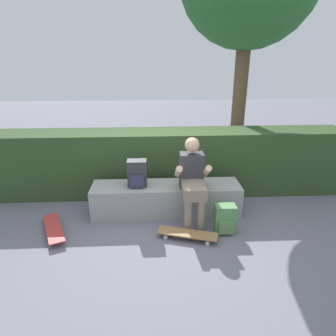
{
  "coord_description": "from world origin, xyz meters",
  "views": [
    {
      "loc": [
        -0.18,
        -3.76,
        2.33
      ],
      "look_at": [
        0.03,
        0.4,
        0.7
      ],
      "focal_mm": 31.76,
      "sensor_mm": 36.0,
      "label": 1
    }
  ],
  "objects_px": {
    "bench_main": "(166,199)",
    "skateboard_near_person": "(187,234)",
    "skateboard_beside_bench": "(54,228)",
    "backpack_on_ground": "(225,219)",
    "person_skater": "(192,178)",
    "backpack_on_bench": "(137,174)"
  },
  "relations": [
    {
      "from": "skateboard_near_person",
      "to": "bench_main",
      "type": "bearing_deg",
      "value": 109.24
    },
    {
      "from": "bench_main",
      "to": "skateboard_near_person",
      "type": "height_order",
      "value": "bench_main"
    },
    {
      "from": "person_skater",
      "to": "backpack_on_ground",
      "type": "height_order",
      "value": "person_skater"
    },
    {
      "from": "skateboard_near_person",
      "to": "skateboard_beside_bench",
      "type": "height_order",
      "value": "same"
    },
    {
      "from": "person_skater",
      "to": "skateboard_near_person",
      "type": "xyz_separation_m",
      "value": [
        -0.11,
        -0.49,
        -0.59
      ]
    },
    {
      "from": "skateboard_beside_bench",
      "to": "backpack_on_ground",
      "type": "bearing_deg",
      "value": -2.06
    },
    {
      "from": "person_skater",
      "to": "backpack_on_ground",
      "type": "relative_size",
      "value": 3.05
    },
    {
      "from": "skateboard_near_person",
      "to": "backpack_on_ground",
      "type": "height_order",
      "value": "backpack_on_ground"
    },
    {
      "from": "skateboard_near_person",
      "to": "skateboard_beside_bench",
      "type": "xyz_separation_m",
      "value": [
        -1.83,
        0.23,
        0.0
      ]
    },
    {
      "from": "bench_main",
      "to": "person_skater",
      "type": "distance_m",
      "value": 0.61
    },
    {
      "from": "backpack_on_bench",
      "to": "skateboard_near_person",
      "type": "bearing_deg",
      "value": -46.23
    },
    {
      "from": "skateboard_near_person",
      "to": "backpack_on_bench",
      "type": "relative_size",
      "value": 2.06
    },
    {
      "from": "person_skater",
      "to": "skateboard_beside_bench",
      "type": "relative_size",
      "value": 1.5
    },
    {
      "from": "bench_main",
      "to": "person_skater",
      "type": "bearing_deg",
      "value": -31.55
    },
    {
      "from": "backpack_on_ground",
      "to": "person_skater",
      "type": "bearing_deg",
      "value": 140.27
    },
    {
      "from": "skateboard_near_person",
      "to": "skateboard_beside_bench",
      "type": "distance_m",
      "value": 1.84
    },
    {
      "from": "skateboard_beside_bench",
      "to": "backpack_on_bench",
      "type": "xyz_separation_m",
      "value": [
        1.15,
        0.48,
        0.59
      ]
    },
    {
      "from": "bench_main",
      "to": "skateboard_beside_bench",
      "type": "distance_m",
      "value": 1.66
    },
    {
      "from": "skateboard_beside_bench",
      "to": "backpack_on_ground",
      "type": "relative_size",
      "value": 2.03
    },
    {
      "from": "bench_main",
      "to": "backpack_on_bench",
      "type": "relative_size",
      "value": 5.6
    },
    {
      "from": "bench_main",
      "to": "person_skater",
      "type": "relative_size",
      "value": 1.83
    },
    {
      "from": "backpack_on_bench",
      "to": "backpack_on_ground",
      "type": "bearing_deg",
      "value": -24.89
    }
  ]
}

